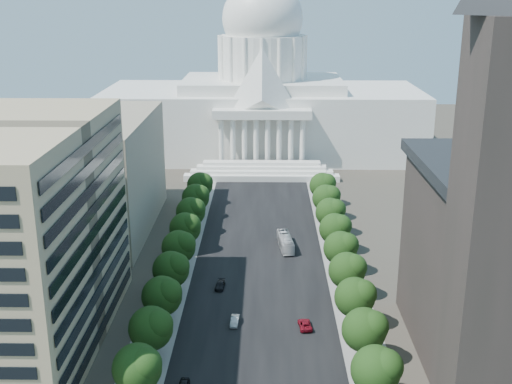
{
  "coord_description": "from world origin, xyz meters",
  "views": [
    {
      "loc": [
        1.27,
        -60.17,
        60.53
      ],
      "look_at": [
        -0.83,
        78.38,
        17.12
      ],
      "focal_mm": 45.0,
      "sensor_mm": 36.0,
      "label": 1
    }
  ],
  "objects_px": {
    "car_red": "(305,325)",
    "city_bus": "(286,242)",
    "car_dark_b": "(220,285)",
    "car_silver": "(235,321)"
  },
  "relations": [
    {
      "from": "car_dark_b",
      "to": "car_red",
      "type": "bearing_deg",
      "value": -38.89
    },
    {
      "from": "car_red",
      "to": "car_silver",
      "type": "bearing_deg",
      "value": -10.92
    },
    {
      "from": "car_red",
      "to": "city_bus",
      "type": "bearing_deg",
      "value": -91.99
    },
    {
      "from": "car_dark_b",
      "to": "city_bus",
      "type": "bearing_deg",
      "value": 62.46
    },
    {
      "from": "car_silver",
      "to": "city_bus",
      "type": "distance_m",
      "value": 39.53
    },
    {
      "from": "car_silver",
      "to": "car_red",
      "type": "relative_size",
      "value": 0.87
    },
    {
      "from": "car_silver",
      "to": "city_bus",
      "type": "relative_size",
      "value": 0.36
    },
    {
      "from": "car_red",
      "to": "city_bus",
      "type": "xyz_separation_m",
      "value": [
        -2.53,
        39.25,
        0.97
      ]
    },
    {
      "from": "car_dark_b",
      "to": "city_bus",
      "type": "xyz_separation_m",
      "value": [
        14.59,
        22.6,
        1.0
      ]
    },
    {
      "from": "car_dark_b",
      "to": "city_bus",
      "type": "distance_m",
      "value": 26.92
    }
  ]
}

